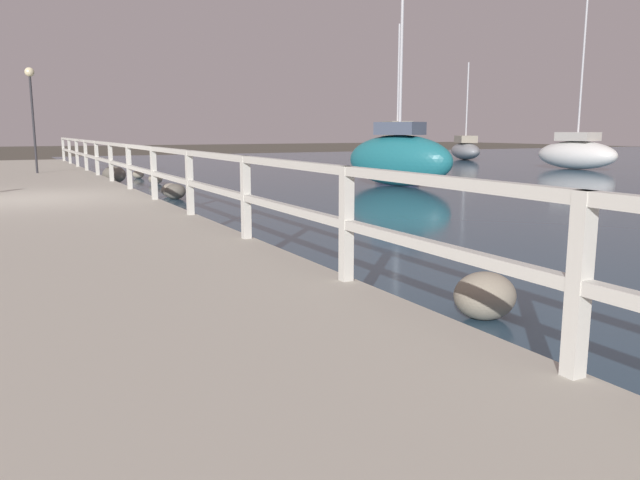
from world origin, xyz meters
TOP-DOWN VIEW (x-y plane):
  - ground_plane at (0.00, 0.00)m, footprint 120.00×120.00m
  - dock_walkway at (0.00, 0.00)m, footprint 4.73×36.00m
  - railing at (2.27, -0.00)m, footprint 0.10×32.50m
  - boulder_far_strip at (4.02, 6.44)m, footprint 0.44×0.39m
  - boulder_mid_strip at (3.48, 2.38)m, footprint 0.47×0.42m
  - boulder_near_dock at (2.92, 7.36)m, footprint 0.73×0.66m
  - boulder_water_edge at (3.44, 1.78)m, footprint 0.51×0.46m
  - boulder_downstream at (4.01, 9.03)m, footprint 0.39×0.35m
  - boulder_upstream at (3.36, -9.32)m, footprint 0.57×0.52m
  - dock_lamp at (0.72, 8.10)m, footprint 0.28×0.28m
  - sailboat_teal at (10.45, 2.32)m, footprint 2.53×3.76m
  - sailboat_navy at (16.15, 10.77)m, footprint 2.27×4.27m
  - sailboat_gray at (23.78, 14.96)m, footprint 2.71×3.85m
  - sailboat_white at (22.10, 5.70)m, footprint 2.07×3.87m

SIDE VIEW (x-z plane):
  - ground_plane at x=0.00m, z-range 0.00..0.00m
  - boulder_downstream at x=4.01m, z-range 0.00..0.30m
  - boulder_far_strip at x=4.02m, z-range 0.00..0.33m
  - dock_walkway at x=0.00m, z-range 0.00..0.35m
  - boulder_mid_strip at x=3.48m, z-range 0.00..0.35m
  - boulder_water_edge at x=3.44m, z-range 0.00..0.38m
  - boulder_upstream at x=3.36m, z-range 0.00..0.43m
  - boulder_near_dock at x=2.92m, z-range 0.00..0.55m
  - sailboat_gray at x=23.78m, z-range -2.14..3.31m
  - sailboat_white at x=22.10m, z-range -3.11..4.52m
  - sailboat_navy at x=16.15m, z-range -2.36..4.01m
  - sailboat_teal at x=10.45m, z-range -2.44..4.14m
  - railing at x=2.27m, z-range 0.53..1.55m
  - dock_lamp at x=0.72m, z-range 1.20..4.43m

